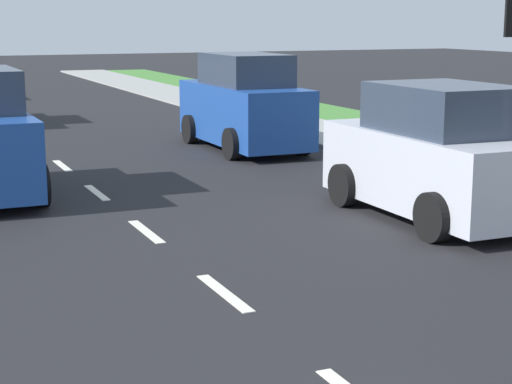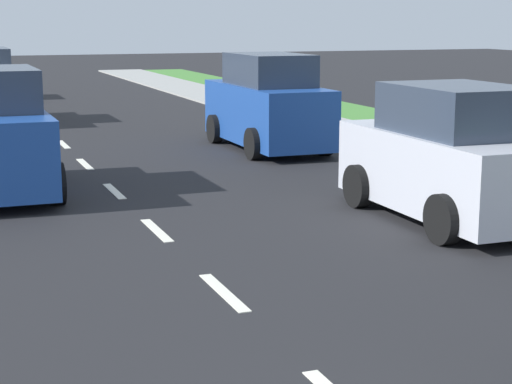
% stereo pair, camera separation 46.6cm
% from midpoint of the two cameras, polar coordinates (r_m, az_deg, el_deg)
% --- Properties ---
extents(ground_plane, '(96.00, 96.00, 0.00)m').
position_cam_midpoint_polar(ground_plane, '(24.17, -13.11, 4.10)').
color(ground_plane, black).
extents(lane_center_line, '(0.14, 46.40, 0.01)m').
position_cam_midpoint_polar(lane_center_line, '(28.32, -14.25, 5.08)').
color(lane_center_line, silver).
rests_on(lane_center_line, ground).
extents(car_parked_far, '(1.86, 4.33, 2.16)m').
position_cam_midpoint_polar(car_parked_far, '(19.68, 1.44, 5.73)').
color(car_parked_far, '#1E4799').
rests_on(car_parked_far, ground).
extents(car_parked_curbside, '(2.04, 3.95, 1.99)m').
position_cam_midpoint_polar(car_parked_curbside, '(13.08, 13.87, 2.18)').
color(car_parked_curbside, silver).
rests_on(car_parked_curbside, ground).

